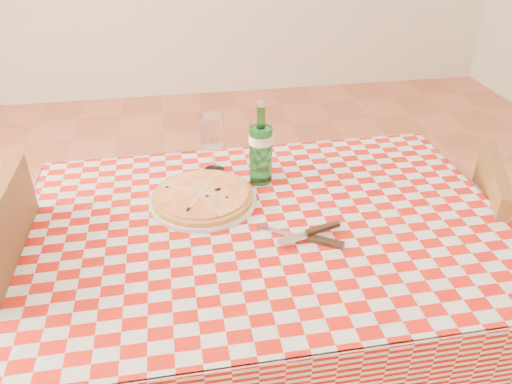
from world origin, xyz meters
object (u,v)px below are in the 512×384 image
at_px(dining_table, 267,251).
at_px(chair_near, 500,265).
at_px(wine_glass, 213,145).
at_px(pizza_plate, 203,196).
at_px(water_bottle, 261,143).

bearing_deg(dining_table, chair_near, 1.80).
height_order(chair_near, wine_glass, wine_glass).
xyz_separation_m(dining_table, chair_near, (0.78, 0.02, -0.19)).
xyz_separation_m(pizza_plate, water_bottle, (0.18, 0.09, 0.11)).
distance_m(dining_table, chair_near, 0.80).
bearing_deg(wine_glass, chair_near, -17.11).
distance_m(pizza_plate, water_bottle, 0.23).
bearing_deg(dining_table, pizza_plate, 140.98).
distance_m(chair_near, water_bottle, 0.88).
bearing_deg(pizza_plate, chair_near, -6.38).
height_order(pizza_plate, water_bottle, water_bottle).
relative_size(pizza_plate, water_bottle, 1.19).
bearing_deg(water_bottle, wine_glass, 148.57).
bearing_deg(chair_near, wine_glass, -172.94).
relative_size(water_bottle, wine_glass, 1.36).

